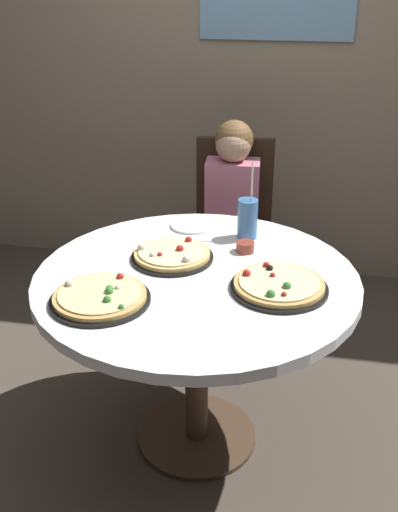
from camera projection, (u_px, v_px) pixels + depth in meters
name	position (u px, v px, depth m)	size (l,w,h in m)	color
ground_plane	(197.00, 436.00, 2.43)	(8.00, 8.00, 0.00)	#4C4238
wall_with_window	(254.00, 23.00, 3.24)	(5.20, 0.14, 2.90)	gray
dining_table	(196.00, 300.00, 2.15)	(1.15, 1.15, 0.75)	white
chair_wooden	(233.00, 221.00, 3.11)	(0.43, 0.43, 0.95)	#382619
diner_child	(230.00, 244.00, 2.97)	(0.28, 0.42, 1.08)	#3F4766
pizza_veggie	(279.00, 285.00, 2.00)	(0.33, 0.33, 0.05)	black
pizza_cheese	(172.00, 255.00, 2.21)	(0.31, 0.31, 0.05)	black
pizza_pepperoni	(100.00, 297.00, 1.93)	(0.33, 0.33, 0.05)	black
soda_cup	(248.00, 219.00, 2.36)	(0.08, 0.08, 0.31)	#3F72B2
sauce_bowl	(245.00, 247.00, 2.27)	(0.07, 0.07, 0.04)	brown
plate_small	(192.00, 225.00, 2.49)	(0.18, 0.18, 0.01)	white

